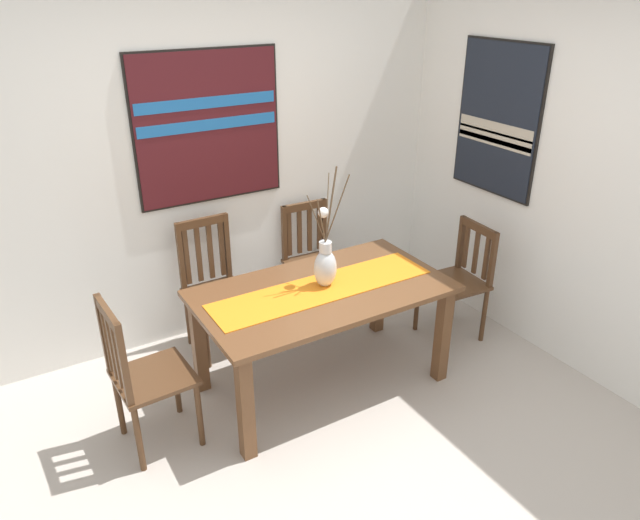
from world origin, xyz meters
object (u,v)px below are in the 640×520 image
dining_table (322,304)px  chair_1 (142,374)px  painting_on_back_wall (208,127)px  painting_on_side_wall (498,120)px  chair_0 (459,279)px  chair_2 (312,259)px  centerpiece_vase (325,263)px  chair_3 (214,285)px

dining_table → chair_1: (-1.18, 0.02, -0.12)m
dining_table → chair_1: 1.18m
painting_on_back_wall → painting_on_side_wall: bearing=-25.0°
chair_0 → chair_2: chair_2 is taller
centerpiece_vase → chair_1: (-1.21, -0.00, -0.40)m
chair_3 → chair_2: bearing=2.9°
chair_2 → painting_on_side_wall: bearing=-29.0°
painting_on_back_wall → centerpiece_vase: bearing=-73.7°
chair_1 → chair_2: (1.60, 0.84, -0.01)m
centerpiece_vase → painting_on_back_wall: size_ratio=0.73×
chair_0 → painting_on_side_wall: 1.21m
centerpiece_vase → chair_0: 1.25m
dining_table → painting_on_side_wall: size_ratio=1.46×
centerpiece_vase → painting_on_side_wall: (1.59, 0.18, 0.69)m
chair_0 → painting_on_side_wall: painting_on_side_wall is taller
dining_table → painting_on_side_wall: 1.90m
chair_0 → chair_1: chair_1 is taller
dining_table → centerpiece_vase: (0.04, 0.02, 0.28)m
painting_on_side_wall → chair_1: bearing=-176.3°
centerpiece_vase → painting_on_side_wall: bearing=6.4°
painting_on_back_wall → chair_1: bearing=-130.3°
centerpiece_vase → chair_3: bearing=120.4°
dining_table → painting_on_side_wall: painting_on_side_wall is taller
chair_1 → chair_3: chair_3 is taller
chair_3 → painting_on_back_wall: size_ratio=0.92×
chair_2 → chair_3: 0.86m
chair_2 → chair_3: (-0.86, -0.04, 0.02)m
centerpiece_vase → chair_1: centerpiece_vase is taller
chair_0 → chair_1: size_ratio=0.92×
chair_0 → painting_on_side_wall: size_ratio=0.82×
chair_2 → chair_0: bearing=-47.5°
dining_table → centerpiece_vase: 0.28m
dining_table → chair_3: bearing=117.7°
chair_1 → painting_on_back_wall: painting_on_back_wall is taller
centerpiece_vase → painting_on_side_wall: size_ratio=0.71×
chair_2 → painting_on_back_wall: (-0.70, 0.22, 1.10)m
chair_2 → centerpiece_vase: bearing=-115.0°
painting_on_back_wall → chair_3: bearing=-120.3°
painting_on_side_wall → chair_2: bearing=151.0°
centerpiece_vase → chair_1: bearing=-180.0°
chair_1 → painting_on_side_wall: size_ratio=0.88×
chair_3 → chair_0: bearing=-26.3°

